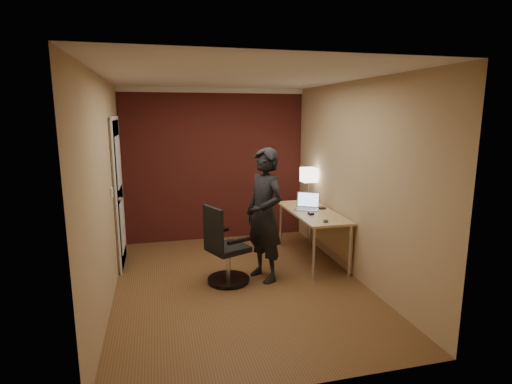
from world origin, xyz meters
TOP-DOWN VIEW (x-y plane):
  - room at (-0.27, 1.54)m, footprint 4.00×4.00m
  - desk at (1.25, 0.56)m, footprint 0.60×1.50m
  - desk_lamp at (1.36, 1.19)m, footprint 0.22×0.22m
  - laptop at (1.16, 0.72)m, footprint 0.41×0.39m
  - mouse at (1.09, 0.39)m, footprint 0.06×0.10m
  - phone at (1.14, -0.00)m, footprint 0.10×0.13m
  - wallet at (1.37, 0.67)m, footprint 0.11×0.12m
  - office_chair at (-0.18, 0.06)m, footprint 0.58×0.62m
  - person at (0.35, 0.09)m, footprint 0.61×0.72m

SIDE VIEW (x-z plane):
  - office_chair at x=-0.18m, z-range -0.06..0.92m
  - desk at x=1.25m, z-range 0.24..0.97m
  - phone at x=1.14m, z-range 0.73..0.74m
  - wallet at x=1.37m, z-range 0.73..0.75m
  - mouse at x=1.09m, z-range 0.73..0.76m
  - laptop at x=1.16m, z-range 0.68..0.91m
  - person at x=0.35m, z-range 0.00..1.69m
  - desk_lamp at x=1.36m, z-range 0.88..1.41m
  - room at x=-0.27m, z-range -0.63..3.37m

